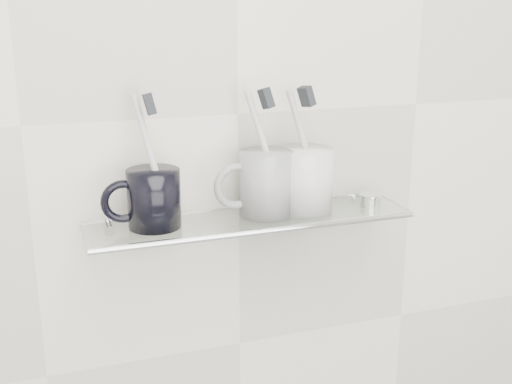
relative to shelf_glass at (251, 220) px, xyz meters
name	(u,v)px	position (x,y,z in m)	size (l,w,h in m)	color
wall_back	(238,114)	(0.00, 0.06, 0.15)	(2.50, 2.50, 0.00)	silver
shelf_glass	(251,220)	(0.00, 0.00, 0.00)	(0.50, 0.12, 0.01)	silver
shelf_rail	(263,231)	(0.00, -0.06, 0.00)	(0.01, 0.01, 0.50)	silver
bracket_left	(109,232)	(-0.21, 0.05, -0.01)	(0.02, 0.02, 0.03)	silver
bracket_right	(358,204)	(0.21, 0.05, -0.01)	(0.02, 0.02, 0.03)	silver
mug_left	(154,199)	(-0.15, 0.00, 0.05)	(0.08, 0.08, 0.09)	black
mug_left_handle	(123,201)	(-0.19, 0.00, 0.05)	(0.06, 0.06, 0.01)	black
toothbrush_left	(152,160)	(-0.15, 0.00, 0.10)	(0.01, 0.01, 0.19)	silver
bristles_left	(150,104)	(-0.15, 0.00, 0.19)	(0.01, 0.02, 0.03)	black
mug_center	(266,183)	(0.03, 0.00, 0.05)	(0.08, 0.08, 0.10)	white
mug_center_handle	(237,186)	(-0.02, 0.00, 0.05)	(0.07, 0.07, 0.01)	white
toothbrush_center	(266,151)	(0.03, 0.00, 0.10)	(0.01, 0.01, 0.19)	silver
bristles_center	(266,98)	(0.03, 0.00, 0.19)	(0.01, 0.02, 0.03)	black
mug_right	(305,180)	(0.09, 0.00, 0.05)	(0.09, 0.09, 0.10)	silver
mug_right_handle	(275,183)	(0.04, 0.00, 0.05)	(0.07, 0.07, 0.01)	silver
toothbrush_right	(305,148)	(0.09, 0.00, 0.10)	(0.01, 0.01, 0.19)	#C2B2A3
bristles_right	(307,96)	(0.09, 0.00, 0.19)	(0.01, 0.02, 0.03)	black
chrome_cap	(370,199)	(0.21, 0.00, 0.01)	(0.04, 0.04, 0.02)	silver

